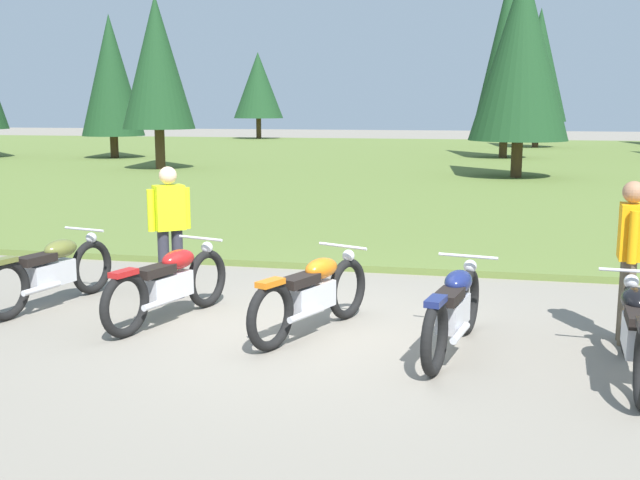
{
  "coord_description": "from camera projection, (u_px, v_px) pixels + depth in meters",
  "views": [
    {
      "loc": [
        1.82,
        -7.66,
        2.4
      ],
      "look_at": [
        0.0,
        0.6,
        0.9
      ],
      "focal_mm": 42.44,
      "sensor_mm": 36.0,
      "label": 1
    }
  ],
  "objects": [
    {
      "name": "motorcycle_olive",
      "position": [
        52.0,
        271.0,
        9.14
      ],
      "size": [
        0.73,
        2.07,
        0.88
      ],
      "color": "black",
      "rests_on": "ground"
    },
    {
      "name": "motorcycle_black",
      "position": [
        636.0,
        331.0,
        6.69
      ],
      "size": [
        0.62,
        2.1,
        0.88
      ],
      "color": "black",
      "rests_on": "ground"
    },
    {
      "name": "grass_moorland",
      "position": [
        443.0,
        162.0,
        32.24
      ],
      "size": [
        80.0,
        44.0,
        0.1
      ],
      "primitive_type": "cube",
      "color": "#5B7033",
      "rests_on": "ground"
    },
    {
      "name": "motorcycle_navy",
      "position": [
        454.0,
        309.0,
        7.41
      ],
      "size": [
        0.67,
        2.08,
        0.88
      ],
      "color": "black",
      "rests_on": "ground"
    },
    {
      "name": "rider_with_back_turned",
      "position": [
        170.0,
        224.0,
        9.41
      ],
      "size": [
        0.43,
        0.4,
        1.67
      ],
      "color": "#2D2D38",
      "rests_on": "ground"
    },
    {
      "name": "motorcycle_orange",
      "position": [
        312.0,
        293.0,
        8.04
      ],
      "size": [
        0.97,
        1.98,
        0.88
      ],
      "color": "black",
      "rests_on": "ground"
    },
    {
      "name": "rider_near_row_end",
      "position": [
        630.0,
        252.0,
        7.61
      ],
      "size": [
        0.25,
        0.55,
        1.67
      ],
      "color": "#4C4233",
      "rests_on": "ground"
    },
    {
      "name": "forest_treeline",
      "position": [
        523.0,
        63.0,
        35.46
      ],
      "size": [
        45.84,
        30.46,
        9.02
      ],
      "color": "#47331E",
      "rests_on": "ground"
    },
    {
      "name": "motorcycle_red",
      "position": [
        169.0,
        283.0,
        8.51
      ],
      "size": [
        0.82,
        2.04,
        0.88
      ],
      "color": "black",
      "rests_on": "ground"
    },
    {
      "name": "ground_plane",
      "position": [
        308.0,
        331.0,
        8.17
      ],
      "size": [
        140.0,
        140.0,
        0.0
      ],
      "primitive_type": "plane",
      "color": "gray"
    }
  ]
}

